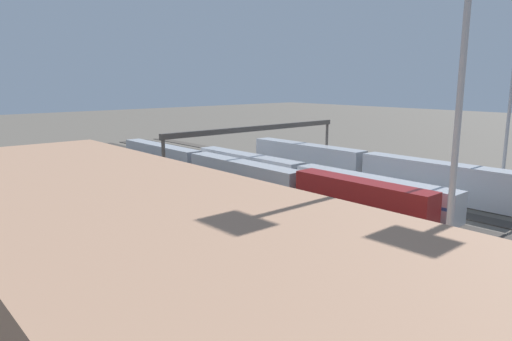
# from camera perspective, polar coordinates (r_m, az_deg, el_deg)

# --- Properties ---
(ground_plane) EXTENTS (400.00, 400.00, 0.00)m
(ground_plane) POSITION_cam_1_polar(r_m,az_deg,el_deg) (66.96, 6.59, -2.69)
(ground_plane) COLOR #60594F
(track_bed_0) EXTENTS (140.00, 2.80, 0.12)m
(track_bed_0) POSITION_cam_1_polar(r_m,az_deg,el_deg) (78.48, 13.97, -0.86)
(track_bed_0) COLOR #4C443D
(track_bed_0) RESTS_ON ground_plane
(track_bed_1) EXTENTS (140.00, 2.80, 0.12)m
(track_bed_1) POSITION_cam_1_polar(r_m,az_deg,el_deg) (74.50, 11.77, -1.39)
(track_bed_1) COLOR #3D3833
(track_bed_1) RESTS_ON ground_plane
(track_bed_2) EXTENTS (140.00, 2.80, 0.12)m
(track_bed_2) POSITION_cam_1_polar(r_m,az_deg,el_deg) (70.64, 9.32, -1.98)
(track_bed_2) COLOR #3D3833
(track_bed_2) RESTS_ON ground_plane
(track_bed_3) EXTENTS (140.00, 2.80, 0.12)m
(track_bed_3) POSITION_cam_1_polar(r_m,az_deg,el_deg) (66.94, 6.59, -2.64)
(track_bed_3) COLOR #3D3833
(track_bed_3) RESTS_ON ground_plane
(track_bed_4) EXTENTS (140.00, 2.80, 0.12)m
(track_bed_4) POSITION_cam_1_polar(r_m,az_deg,el_deg) (63.42, 3.55, -3.36)
(track_bed_4) COLOR #3D3833
(track_bed_4) RESTS_ON ground_plane
(track_bed_5) EXTENTS (140.00, 2.80, 0.12)m
(track_bed_5) POSITION_cam_1_polar(r_m,az_deg,el_deg) (60.11, 0.16, -4.15)
(track_bed_5) COLOR #3D3833
(track_bed_5) RESTS_ON ground_plane
(track_bed_6) EXTENTS (140.00, 2.80, 0.12)m
(track_bed_6) POSITION_cam_1_polar(r_m,az_deg,el_deg) (57.04, -3.62, -5.01)
(track_bed_6) COLOR #3D3833
(track_bed_6) RESTS_ON ground_plane
(train_on_track_4) EXTENTS (66.40, 3.00, 4.40)m
(train_on_track_4) POSITION_cam_1_polar(r_m,az_deg,el_deg) (70.76, -2.55, -0.12)
(train_on_track_4) COLOR maroon
(train_on_track_4) RESTS_ON ground_plane
(train_on_track_1) EXTENTS (47.20, 3.00, 5.00)m
(train_on_track_1) POSITION_cam_1_polar(r_m,az_deg,el_deg) (72.64, 13.33, 0.28)
(train_on_track_1) COLOR #B7BABF
(train_on_track_1) RESTS_ON ground_plane
(train_on_track_3) EXTENTS (47.20, 3.06, 3.80)m
(train_on_track_3) POSITION_cam_1_polar(r_m,az_deg,el_deg) (67.56, 5.63, -0.78)
(train_on_track_3) COLOR #B7BABF
(train_on_track_3) RESTS_ON ground_plane
(light_mast_3) EXTENTS (2.80, 0.70, 25.84)m
(light_mast_3) POSITION_cam_1_polar(r_m,az_deg,el_deg) (33.17, 24.21, 11.43)
(light_mast_3) COLOR #9EA0A5
(light_mast_3) RESTS_ON ground_plane
(signal_gantry) EXTENTS (0.70, 35.00, 8.80)m
(signal_gantry) POSITION_cam_1_polar(r_m,az_deg,el_deg) (73.52, 0.19, 4.68)
(signal_gantry) COLOR #4C4742
(signal_gantry) RESTS_ON ground_plane
(maintenance_shed) EXTENTS (44.40, 14.87, 10.22)m
(maintenance_shed) POSITION_cam_1_polar(r_m,az_deg,el_deg) (26.18, -16.10, -13.56)
(maintenance_shed) COLOR tan
(maintenance_shed) RESTS_ON ground_plane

